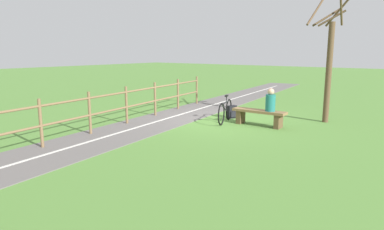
# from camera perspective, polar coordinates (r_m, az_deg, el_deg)

# --- Properties ---
(ground_plane) EXTENTS (80.00, 80.00, 0.00)m
(ground_plane) POSITION_cam_1_polar(r_m,az_deg,el_deg) (11.84, 4.68, -0.86)
(ground_plane) COLOR #548438
(paved_path) EXTENTS (6.16, 36.01, 0.02)m
(paved_path) POSITION_cam_1_polar(r_m,az_deg,el_deg) (9.73, -14.57, -3.68)
(paved_path) COLOR #66605E
(paved_path) RESTS_ON ground_plane
(path_centre_line) EXTENTS (3.73, 31.81, 0.00)m
(path_centre_line) POSITION_cam_1_polar(r_m,az_deg,el_deg) (9.73, -14.57, -3.62)
(path_centre_line) COLOR silver
(path_centre_line) RESTS_ON paved_path
(bench) EXTENTS (1.74, 0.44, 0.50)m
(bench) POSITION_cam_1_polar(r_m,az_deg,el_deg) (11.10, 11.06, 0.02)
(bench) COLOR brown
(bench) RESTS_ON ground_plane
(person_seated) EXTENTS (0.31, 0.31, 0.71)m
(person_seated) POSITION_cam_1_polar(r_m,az_deg,el_deg) (10.87, 12.89, 2.25)
(person_seated) COLOR #1E6B66
(person_seated) RESTS_ON bench
(bicycle) EXTENTS (0.53, 1.62, 0.90)m
(bicycle) POSITION_cam_1_polar(r_m,az_deg,el_deg) (11.44, 5.53, 0.65)
(bicycle) COLOR black
(bicycle) RESTS_ON ground_plane
(backpack) EXTENTS (0.32, 0.38, 0.45)m
(backpack) POSITION_cam_1_polar(r_m,az_deg,el_deg) (12.21, 6.62, 0.50)
(backpack) COLOR black
(backpack) RESTS_ON ground_plane
(fence_roadside) EXTENTS (1.87, 12.83, 1.22)m
(fence_roadside) POSITION_cam_1_polar(r_m,az_deg,el_deg) (10.15, -16.65, 0.88)
(fence_roadside) COLOR brown
(fence_roadside) RESTS_ON ground_plane
(tree_mid_field) EXTENTS (1.20, 1.19, 4.17)m
(tree_mid_field) POSITION_cam_1_polar(r_m,az_deg,el_deg) (12.17, 21.76, 8.06)
(tree_mid_field) COLOR brown
(tree_mid_field) RESTS_ON ground_plane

